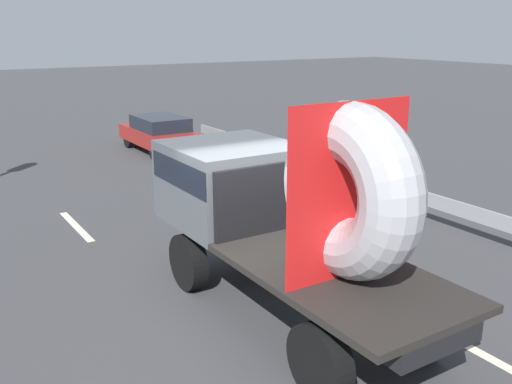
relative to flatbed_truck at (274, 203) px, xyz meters
name	(u,v)px	position (x,y,z in m)	size (l,w,h in m)	color
ground_plane	(263,307)	(-0.17, 0.03, -1.72)	(120.00, 120.00, 0.00)	#38383A
flatbed_truck	(274,203)	(0.00, 0.00, 0.00)	(2.02, 5.63, 3.44)	black
distant_sedan	(160,133)	(3.22, 12.00, -1.04)	(1.67, 3.90, 1.27)	black
guardrail	(346,174)	(5.24, 4.25, -1.19)	(0.10, 16.87, 0.71)	gray
lane_dash_left_far	(76,226)	(-1.61, 5.51, -1.72)	(2.28, 0.16, 0.01)	beige
lane_dash_right_near	(497,362)	(1.61, -2.93, -1.72)	(2.44, 0.16, 0.01)	beige
lane_dash_right_far	(196,199)	(1.61, 5.99, -1.72)	(2.73, 0.16, 0.01)	beige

